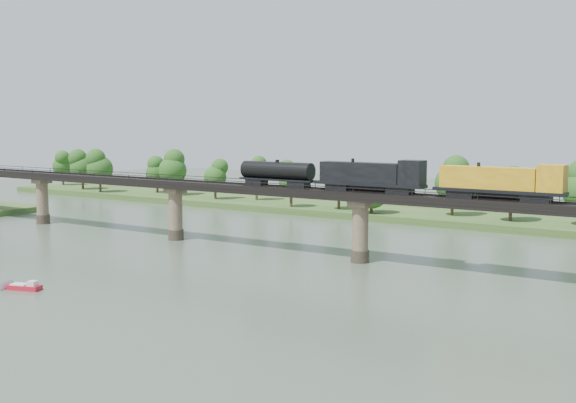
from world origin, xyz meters
The scene contains 7 objects.
ground centered at (0.00, 0.00, 0.00)m, with size 400.00×400.00×0.00m, color #3D4C3C.
far_bank centered at (0.00, 85.00, 0.80)m, with size 300.00×24.00×1.60m, color #345321.
bridge centered at (0.00, 30.00, 5.46)m, with size 236.00×30.00×11.50m.
bridge_superstructure centered at (0.00, 30.00, 11.79)m, with size 220.00×4.90×0.75m.
far_treeline centered at (-8.21, 80.52, 8.83)m, with size 289.06×17.54×13.60m.
freight_train centered at (15.41, 30.00, 13.99)m, with size 75.72×2.95×5.21m.
motorboat centered at (-28.16, -12.34, 0.44)m, with size 4.88×3.03×1.29m.
Camera 1 is at (54.58, -71.28, 22.42)m, focal length 45.00 mm.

